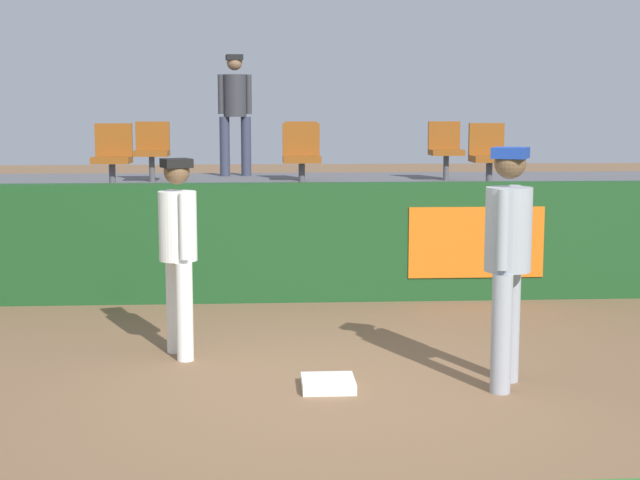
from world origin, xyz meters
TOP-DOWN VIEW (x-y plane):
  - ground_plane at (0.00, 0.00)m, footprint 60.00×60.00m
  - first_base at (-0.02, 0.08)m, footprint 0.40×0.40m
  - player_fielder_home at (-1.22, 1.13)m, footprint 0.42×0.55m
  - player_runner_visitor at (1.32, 0.06)m, footprint 0.46×0.47m
  - field_wall at (0.01, 3.43)m, footprint 18.00×0.26m
  - bleacher_platform at (0.00, 6.00)m, footprint 18.00×4.80m
  - seat_back_center at (0.06, 6.67)m, footprint 0.46×0.44m
  - seat_front_right at (2.32, 4.87)m, footprint 0.45×0.44m
  - seat_front_left at (-2.33, 4.87)m, footprint 0.45×0.44m
  - seat_back_right at (2.13, 6.67)m, footprint 0.46×0.44m
  - seat_front_center at (-0.02, 4.87)m, footprint 0.46×0.44m
  - seat_back_left at (-2.05, 6.67)m, footprint 0.48×0.44m
  - spectator_hooded at (-0.91, 7.72)m, footprint 0.51×0.39m

SIDE VIEW (x-z plane):
  - ground_plane at x=0.00m, z-range 0.00..0.00m
  - first_base at x=-0.02m, z-range 0.00..0.08m
  - bleacher_platform at x=0.00m, z-range 0.00..1.09m
  - field_wall at x=0.01m, z-range 0.00..1.30m
  - player_fielder_home at x=-1.22m, z-range 0.13..1.82m
  - player_runner_visitor at x=1.32m, z-range 0.14..1.96m
  - seat_front_right at x=2.32m, z-range 1.14..1.98m
  - seat_front_left at x=-2.33m, z-range 1.14..1.98m
  - seat_back_center at x=0.06m, z-range 1.14..1.98m
  - seat_back_right at x=2.13m, z-range 1.14..1.98m
  - seat_front_center at x=-0.02m, z-range 1.14..1.98m
  - seat_back_left at x=-2.05m, z-range 1.14..1.98m
  - spectator_hooded at x=-0.91m, z-range 1.24..3.07m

